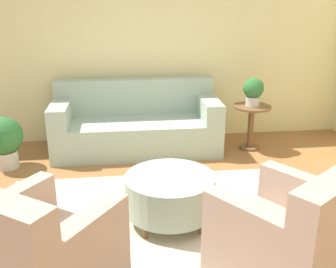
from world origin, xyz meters
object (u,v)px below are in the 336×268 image
Objects in this scene: side_table at (251,120)px; armchair_right at (290,240)px; potted_plant_on_side_table at (253,90)px; couch at (136,126)px; ottoman_table at (170,193)px; potted_plant_floor at (4,139)px; armchair_left at (38,258)px.

armchair_right is at bearing -102.30° from side_table.
potted_plant_on_side_table is (-0.00, -0.00, 0.41)m from side_table.
ottoman_table is (0.22, -1.91, -0.04)m from couch.
armchair_right is 1.91× the size of side_table.
armchair_left is at bearing -70.52° from potted_plant_floor.
couch is at bearing 109.10° from armchair_right.
armchair_left is 1.77m from armchair_right.
side_table is at bearing -5.80° from couch.
potted_plant_floor is at bearing 109.48° from armchair_left.
potted_plant_floor is (-0.85, 2.40, 0.01)m from armchair_left.
ottoman_table is 2.27m from potted_plant_on_side_table.
armchair_left is 1.37m from ottoman_table.
potted_plant_floor is (-1.63, -0.43, 0.03)m from couch.
side_table is (0.58, 2.67, 0.06)m from armchair_right.
armchair_right is (1.77, -0.00, 0.00)m from armchair_left.
ottoman_table is (-0.76, 0.92, -0.06)m from armchair_right.
side_table is (2.35, 2.67, 0.06)m from armchair_left.
potted_plant_floor is at bearing -175.07° from potted_plant_on_side_table.
side_table is (1.56, -0.16, 0.08)m from couch.
couch is 3.41× the size of potted_plant_floor.
couch reaches higher than ottoman_table.
potted_plant_on_side_table is at bearing 77.70° from armchair_right.
armchair_right is 1.20m from ottoman_table.
side_table is at bearing 48.70° from armchair_left.
armchair_left is at bearing 180.00° from armchair_right.
potted_plant_on_side_table reaches higher than potted_plant_floor.
potted_plant_on_side_table is at bearing -116.57° from side_table.
armchair_left and armchair_right have the same top height.
potted_plant_on_side_table is at bearing 52.54° from ottoman_table.
armchair_right is 1.81× the size of potted_plant_floor.
potted_plant_on_side_table is (1.34, 1.75, 0.53)m from ottoman_table.
potted_plant_on_side_table is at bearing 4.93° from potted_plant_floor.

